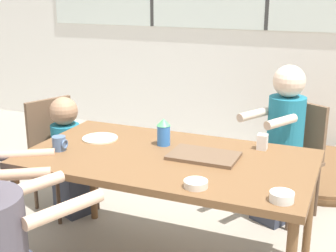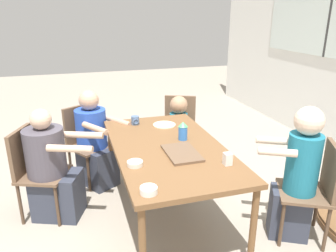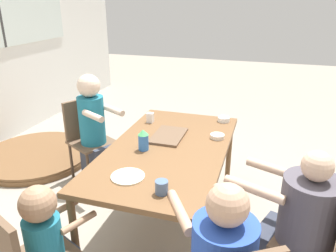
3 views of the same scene
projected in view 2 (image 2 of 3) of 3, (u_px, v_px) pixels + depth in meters
name	position (u px, v px, depth m)	size (l,w,h in m)	color
ground_plane	(168.00, 220.00, 3.04)	(16.00, 16.00, 0.00)	gray
dining_table	(168.00, 152.00, 2.81)	(1.64, 0.91, 0.75)	brown
chair_for_woman_green_shirt	(317.00, 184.00, 2.65)	(0.54, 0.54, 0.85)	brown
chair_for_man_blue_shirt	(33.00, 166.00, 2.97)	(0.52, 0.52, 0.85)	brown
chair_for_man_teal_shirt	(85.00, 137.00, 3.64)	(0.55, 0.55, 0.85)	brown
chair_for_toddler	(179.00, 125.00, 4.03)	(0.53, 0.53, 0.85)	brown
person_woman_green_shirt	(297.00, 178.00, 2.67)	(0.45, 0.54, 1.16)	#333847
person_man_blue_shirt	(52.00, 171.00, 2.97)	(0.55, 0.71, 1.05)	#333847
person_man_teal_shirt	(95.00, 144.00, 3.55)	(0.67, 0.59, 1.06)	#333847
person_toddler	(178.00, 134.00, 3.90)	(0.43, 0.34, 0.91)	#333847
food_tray_dark	(182.00, 153.00, 2.63)	(0.39, 0.25, 0.02)	brown
coffee_mug	(135.00, 120.00, 3.31)	(0.09, 0.08, 0.09)	slate
sippy_cup	(183.00, 131.00, 2.90)	(0.08, 0.08, 0.17)	blue
milk_carton_small	(228.00, 159.00, 2.44)	(0.06, 0.06, 0.09)	silver
bowl_white_shallow	(135.00, 163.00, 2.43)	(0.12, 0.12, 0.03)	silver
bowl_cereal	(149.00, 190.00, 2.06)	(0.11, 0.11, 0.04)	white
plate_tortillas	(164.00, 125.00, 3.29)	(0.23, 0.23, 0.01)	beige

